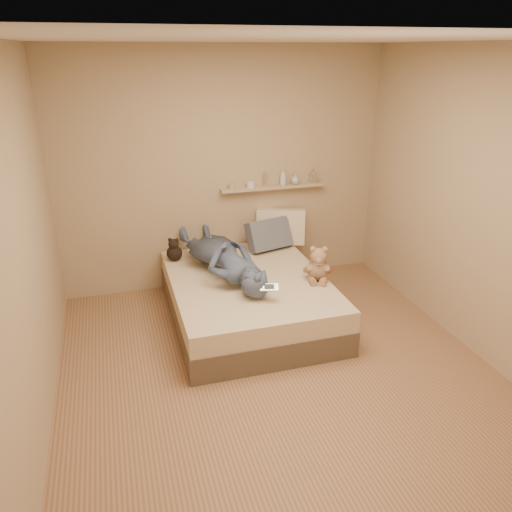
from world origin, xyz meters
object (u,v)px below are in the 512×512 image
object	(u,v)px
bed	(248,299)
dark_plush	(174,251)
game_console	(269,287)
wall_shelf	(273,187)
pillow_cream	(281,227)
person	(223,256)
pillow_grey	(269,235)
teddy_bear	(318,266)

from	to	relation	value
bed	dark_plush	world-z (taller)	dark_plush
game_console	wall_shelf	distance (m)	1.61
dark_plush	pillow_cream	distance (m)	1.27
pillow_cream	person	world-z (taller)	pillow_cream
dark_plush	wall_shelf	distance (m)	1.32
bed	pillow_grey	world-z (taller)	pillow_grey
pillow_cream	wall_shelf	bearing A→B (deg)	132.88
teddy_bear	dark_plush	distance (m)	1.55
bed	teddy_bear	world-z (taller)	teddy_bear
game_console	pillow_grey	size ratio (longest dim) A/B	0.35
game_console	wall_shelf	size ratio (longest dim) A/B	0.15
bed	teddy_bear	xyz separation A→B (m)	(0.64, -0.23, 0.37)
person	wall_shelf	world-z (taller)	wall_shelf
bed	pillow_grey	size ratio (longest dim) A/B	3.80
dark_plush	person	bearing A→B (deg)	-47.29
dark_plush	wall_shelf	size ratio (longest dim) A/B	0.21
bed	game_console	distance (m)	0.65
pillow_grey	game_console	bearing A→B (deg)	-107.69
person	wall_shelf	xyz separation A→B (m)	(0.75, 0.71, 0.47)
game_console	teddy_bear	distance (m)	0.66
dark_plush	person	distance (m)	0.63
pillow_grey	bed	bearing A→B (deg)	-122.30
teddy_bear	pillow_grey	xyz separation A→B (m)	(-0.20, 0.92, 0.02)
dark_plush	person	world-z (taller)	person
pillow_cream	game_console	bearing A→B (deg)	-112.96
dark_plush	person	xyz separation A→B (m)	(0.42, -0.46, 0.07)
pillow_grey	teddy_bear	bearing A→B (deg)	-77.55
bed	game_console	xyz separation A→B (m)	(0.05, -0.53, 0.37)
dark_plush	pillow_grey	world-z (taller)	pillow_grey
bed	dark_plush	size ratio (longest dim) A/B	7.41
pillow_cream	pillow_grey	bearing A→B (deg)	-143.20
wall_shelf	pillow_grey	bearing A→B (deg)	-117.45
teddy_bear	dark_plush	world-z (taller)	teddy_bear
game_console	wall_shelf	world-z (taller)	wall_shelf
game_console	pillow_grey	bearing A→B (deg)	72.31
wall_shelf	pillow_cream	bearing A→B (deg)	-47.12
bed	dark_plush	distance (m)	0.97
game_console	teddy_bear	bearing A→B (deg)	26.72
teddy_bear	person	size ratio (longest dim) A/B	0.24
dark_plush	pillow_grey	bearing A→B (deg)	1.93
game_console	bed	bearing A→B (deg)	95.06
dark_plush	wall_shelf	world-z (taller)	wall_shelf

